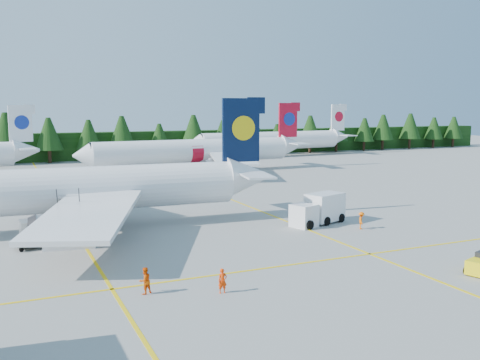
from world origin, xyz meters
name	(u,v)px	position (x,y,z in m)	size (l,w,h in m)	color
ground	(267,244)	(0.00, 0.00, 0.00)	(320.00, 320.00, 0.00)	#A0A09A
taxi_stripe_a	(65,215)	(-14.00, 20.00, 0.01)	(0.25, 120.00, 0.01)	yellow
taxi_stripe_b	(236,201)	(6.00, 20.00, 0.01)	(0.25, 120.00, 0.01)	yellow
taxi_stripe_cross	(304,263)	(0.00, -6.00, 0.01)	(80.00, 0.25, 0.01)	yellow
treeline_hedge	(99,146)	(0.00, 82.00, 3.00)	(220.00, 4.00, 6.00)	black
airliner_navy	(34,193)	(-17.37, 12.54, 3.71)	(42.46, 34.88, 12.34)	white
airliner_red	(190,152)	(10.46, 50.12, 3.69)	(42.26, 34.72, 12.28)	white
airliner_far_right	(267,140)	(36.59, 71.75, 3.83)	(42.05, 6.64, 12.22)	white
airstairs	(69,237)	(-15.14, 6.12, 0.80)	(4.35, 5.91, 3.68)	white
service_truck	(318,209)	(8.18, 5.05, 1.45)	(6.46, 3.99, 2.93)	white
uld_pair	(53,231)	(-16.33, 6.60, 1.31)	(5.96, 2.45, 1.95)	#333627
crew_a	(223,281)	(-7.88, -9.48, 0.78)	(0.57, 0.37, 1.55)	#FF3905
crew_b	(145,281)	(-12.28, -7.66, 0.84)	(0.81, 0.63, 1.67)	#F55105
crew_c	(361,221)	(10.75, 1.42, 0.82)	(0.68, 0.46, 1.64)	#FE6105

